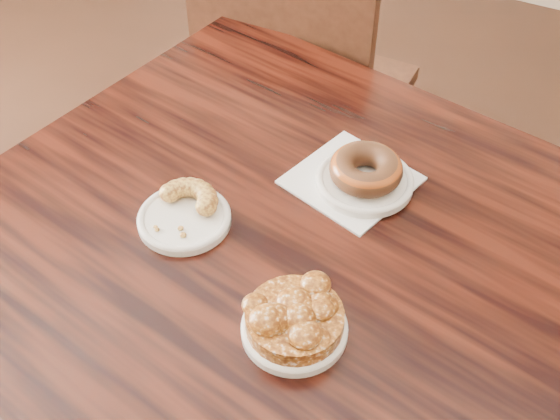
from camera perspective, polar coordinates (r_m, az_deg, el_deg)
The scene contains 9 objects.
cafe_table at distance 1.35m, azimuth -0.84°, elevation -13.60°, with size 0.97×0.97×0.75m, color black.
chair_far at distance 1.84m, azimuth 2.59°, elevation 9.40°, with size 0.47×0.47×0.90m, color black, non-canonical shape.
napkin at distance 1.15m, azimuth 5.81°, elevation 2.43°, with size 0.18×0.18×0.00m, color white.
plate_donut at distance 1.14m, azimuth 6.89°, elevation 2.33°, with size 0.16×0.16×0.01m, color white.
plate_cruller at distance 1.08m, azimuth -7.78°, elevation -0.74°, with size 0.14×0.14×0.01m, color white.
plate_fritter at distance 0.95m, azimuth 1.17°, elevation -9.65°, with size 0.14×0.14×0.01m, color white.
glazed_donut at distance 1.12m, azimuth 7.00°, elevation 3.33°, with size 0.12×0.12×0.04m, color #953D15.
apple_fritter at distance 0.92m, azimuth 1.19°, elevation -8.68°, with size 0.17×0.17×0.04m, color #491F07, non-canonical shape.
cruller_fragment at distance 1.07m, azimuth -7.89°, elevation 0.04°, with size 0.11×0.11×0.03m, color brown, non-canonical shape.
Camera 1 is at (0.50, -0.44, 1.53)m, focal length 45.00 mm.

